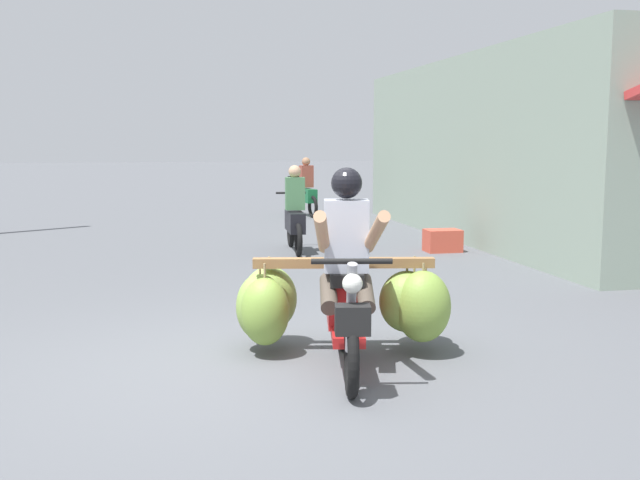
# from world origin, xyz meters

# --- Properties ---
(ground_plane) EXTENTS (120.00, 120.00, 0.00)m
(ground_plane) POSITION_xyz_m (0.00, 0.00, 0.00)
(ground_plane) COLOR #56595E
(motorbike_main_loaded) EXTENTS (1.83, 1.93, 1.58)m
(motorbike_main_loaded) POSITION_xyz_m (0.92, 0.18, 0.48)
(motorbike_main_loaded) COLOR black
(motorbike_main_loaded) RESTS_ON ground
(motorbike_distant_ahead_left) EXTENTS (0.54, 1.61, 1.40)m
(motorbike_distant_ahead_left) POSITION_xyz_m (2.75, 11.74, 0.57)
(motorbike_distant_ahead_left) COLOR black
(motorbike_distant_ahead_left) RESTS_ON ground
(motorbike_distant_ahead_right) EXTENTS (0.50, 1.62, 1.40)m
(motorbike_distant_ahead_right) POSITION_xyz_m (1.49, 6.04, 0.57)
(motorbike_distant_ahead_right) COLOR black
(motorbike_distant_ahead_right) RESTS_ON ground
(shopfront_building) EXTENTS (3.67, 10.37, 3.26)m
(shopfront_building) POSITION_xyz_m (6.33, 7.09, 1.63)
(shopfront_building) COLOR gray
(shopfront_building) RESTS_ON ground
(produce_crate) EXTENTS (0.56, 0.40, 0.36)m
(produce_crate) POSITION_xyz_m (3.84, 5.59, 0.18)
(produce_crate) COLOR #CC4C38
(produce_crate) RESTS_ON ground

